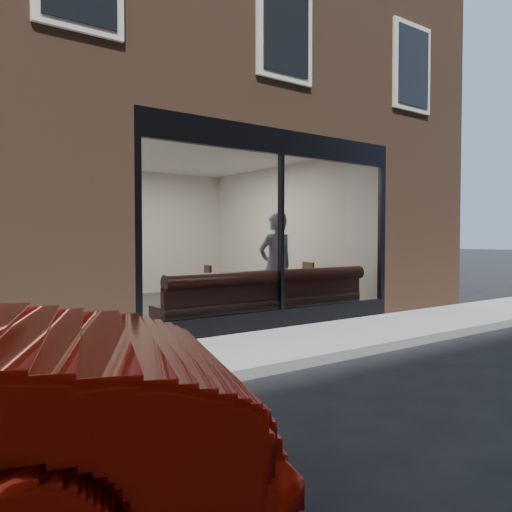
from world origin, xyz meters
TOP-DOWN VIEW (x-y plane):
  - ground at (0.00, 0.00)m, footprint 120.00×120.00m
  - sidewalk_near at (0.00, 1.00)m, footprint 40.00×2.00m
  - kerb_near at (0.00, -0.05)m, footprint 40.00×0.10m
  - host_building_pier_right at (3.75, 8.00)m, footprint 2.50×12.00m
  - host_building_backfill at (0.00, 11.00)m, footprint 5.00×6.00m
  - cafe_floor at (0.00, 5.00)m, footprint 6.00×6.00m
  - cafe_ceiling at (0.00, 5.00)m, footprint 6.00×6.00m
  - cafe_wall_back at (0.00, 7.99)m, footprint 5.00×0.00m
  - cafe_wall_left at (-2.49, 5.00)m, footprint 0.00×6.00m
  - cafe_wall_right at (2.49, 5.00)m, footprint 0.00×6.00m
  - storefront_kick at (0.00, 2.05)m, footprint 5.00×0.10m
  - storefront_header at (0.00, 2.05)m, footprint 5.00×0.10m
  - storefront_mullion at (0.00, 2.05)m, footprint 0.06×0.10m
  - storefront_glass at (0.00, 2.02)m, footprint 4.80×0.00m
  - banquette at (0.00, 2.45)m, footprint 4.00×0.55m
  - person at (0.44, 2.75)m, footprint 0.71×0.48m
  - cafe_table_left at (-0.71, 3.00)m, footprint 0.63×0.63m
  - cafe_table_right at (1.82, 3.74)m, footprint 0.82×0.82m
  - cafe_chair_left at (-0.47, 3.96)m, footprint 0.49×0.49m
  - cafe_chair_right at (1.88, 3.74)m, footprint 0.53×0.53m
  - wall_poster at (-2.45, 4.48)m, footprint 0.02×0.58m

SIDE VIEW (x-z plane):
  - ground at x=0.00m, z-range 0.00..0.00m
  - sidewalk_near at x=0.00m, z-range 0.00..0.01m
  - cafe_floor at x=0.00m, z-range 0.02..0.02m
  - kerb_near at x=0.00m, z-range 0.00..0.12m
  - storefront_kick at x=0.00m, z-range 0.00..0.30m
  - banquette at x=0.00m, z-range 0.00..0.45m
  - cafe_chair_left at x=-0.47m, z-range 0.22..0.26m
  - cafe_chair_right at x=1.88m, z-range 0.22..0.26m
  - cafe_table_left at x=-0.71m, z-range 0.72..0.76m
  - cafe_table_right at x=1.82m, z-range 0.72..0.76m
  - person at x=0.44m, z-range 0.00..1.92m
  - storefront_mullion at x=0.00m, z-range 0.30..2.80m
  - storefront_glass at x=0.00m, z-range -0.85..3.95m
  - wall_poster at x=-2.45m, z-range 1.17..1.95m
  - cafe_wall_back at x=0.00m, z-range -0.90..4.10m
  - cafe_wall_left at x=-2.49m, z-range -1.40..4.60m
  - cafe_wall_right at x=2.49m, z-range -1.40..4.60m
  - host_building_pier_right at x=3.75m, z-range 0.00..3.20m
  - host_building_backfill at x=0.00m, z-range 0.00..3.20m
  - storefront_header at x=0.00m, z-range 2.80..3.20m
  - cafe_ceiling at x=0.00m, z-range 3.19..3.19m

